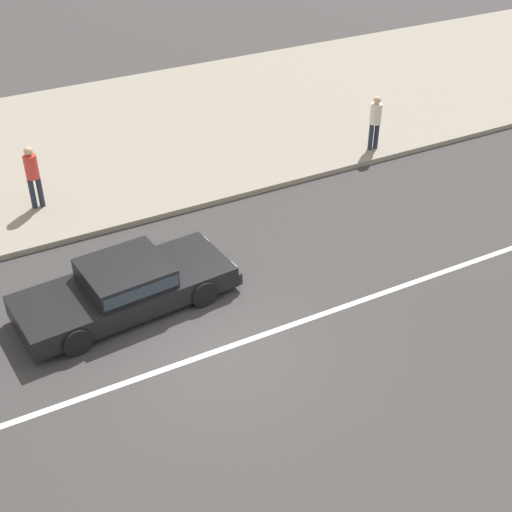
{
  "coord_description": "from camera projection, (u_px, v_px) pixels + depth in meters",
  "views": [
    {
      "loc": [
        -4.3,
        -9.78,
        9.55
      ],
      "look_at": [
        1.73,
        1.57,
        0.8
      ],
      "focal_mm": 50.0,
      "sensor_mm": 36.0,
      "label": 1
    }
  ],
  "objects": [
    {
      "name": "ground_plane",
      "position": [
        216.0,
        351.0,
        14.18
      ],
      "size": [
        160.0,
        160.0,
        0.0
      ],
      "primitive_type": "plane",
      "color": "#383535"
    },
    {
      "name": "pedestrian_near_clock",
      "position": [
        32.0,
        172.0,
        18.04
      ],
      "size": [
        0.34,
        0.34,
        1.71
      ],
      "color": "#232838",
      "rests_on": "kerb_strip"
    },
    {
      "name": "kerb_strip",
      "position": [
        72.0,
        149.0,
        21.61
      ],
      "size": [
        68.0,
        10.0,
        0.15
      ],
      "primitive_type": "cube",
      "color": "gray",
      "rests_on": "ground"
    },
    {
      "name": "pedestrian_mid_kerb",
      "position": [
        375.0,
        119.0,
        20.92
      ],
      "size": [
        0.34,
        0.34,
        1.65
      ],
      "color": "#232838",
      "rests_on": "kerb_strip"
    },
    {
      "name": "lane_centre_stripe",
      "position": [
        216.0,
        351.0,
        14.18
      ],
      "size": [
        50.4,
        0.14,
        0.01
      ],
      "primitive_type": "cube",
      "color": "silver",
      "rests_on": "ground"
    },
    {
      "name": "sedan_black_0",
      "position": [
        126.0,
        286.0,
        15.1
      ],
      "size": [
        4.84,
        2.2,
        1.06
      ],
      "color": "black",
      "rests_on": "ground"
    }
  ]
}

